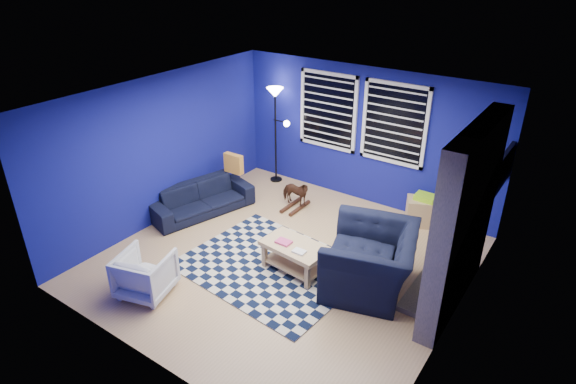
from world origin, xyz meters
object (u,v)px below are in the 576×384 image
(tv, at_px, (502,170))
(sofa, at_px, (201,199))
(cabinet, at_px, (423,211))
(rocking_horse, at_px, (295,193))
(armchair_bent, at_px, (145,274))
(armchair_big, at_px, (370,260))
(floor_lamp, at_px, (276,106))
(coffee_table, at_px, (295,252))

(tv, height_order, sofa, tv)
(cabinet, bearing_deg, rocking_horse, 175.80)
(armchair_bent, relative_size, rocking_horse, 1.20)
(armchair_bent, bearing_deg, sofa, -80.86)
(cabinet, bearing_deg, sofa, -176.16)
(tv, distance_m, armchair_big, 2.35)
(sofa, bearing_deg, floor_lamp, 6.48)
(armchair_big, height_order, armchair_bent, armchair_big)
(armchair_bent, relative_size, coffee_table, 0.68)
(armchair_bent, bearing_deg, floor_lamp, -96.56)
(coffee_table, bearing_deg, sofa, 167.39)
(sofa, distance_m, armchair_big, 3.43)
(floor_lamp, bearing_deg, coffee_table, -49.34)
(rocking_horse, bearing_deg, armchair_bent, 169.84)
(armchair_bent, xyz_separation_m, rocking_horse, (0.33, 3.16, 0.00))
(sofa, relative_size, armchair_bent, 2.69)
(tv, relative_size, armchair_bent, 1.45)
(tv, height_order, floor_lamp, floor_lamp)
(rocking_horse, distance_m, coffee_table, 1.92)
(tv, xyz_separation_m, rocking_horse, (-3.24, -0.53, -1.09))
(tv, bearing_deg, armchair_big, -121.54)
(armchair_big, bearing_deg, floor_lamp, -140.16)
(coffee_table, xyz_separation_m, floor_lamp, (-2.04, 2.37, 1.24))
(tv, distance_m, floor_lamp, 4.23)
(sofa, bearing_deg, armchair_big, -77.24)
(armchair_bent, bearing_deg, rocking_horse, -111.81)
(rocking_horse, relative_size, coffee_table, 0.57)
(coffee_table, bearing_deg, tv, 44.35)
(armchair_big, xyz_separation_m, coffee_table, (-1.05, -0.30, -0.11))
(cabinet, xyz_separation_m, floor_lamp, (-3.09, -0.00, 1.32))
(rocking_horse, bearing_deg, armchair_big, -125.79)
(tv, relative_size, coffee_table, 0.99)
(armchair_bent, distance_m, rocking_horse, 3.18)
(rocking_horse, xyz_separation_m, coffee_table, (1.06, -1.59, 0.02))
(tv, xyz_separation_m, floor_lamp, (-4.21, 0.25, 0.17))
(armchair_bent, bearing_deg, cabinet, -137.69)
(armchair_big, height_order, floor_lamp, floor_lamp)
(floor_lamp, bearing_deg, tv, -3.34)
(cabinet, bearing_deg, tv, -37.07)
(sofa, xyz_separation_m, armchair_bent, (0.98, -2.10, 0.04))
(tv, relative_size, rocking_horse, 1.74)
(armchair_big, bearing_deg, armchair_bent, -68.91)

